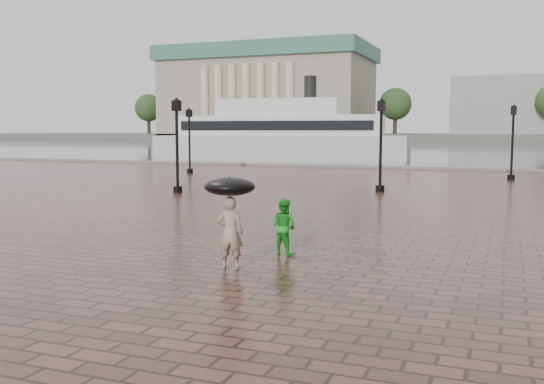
{
  "coord_description": "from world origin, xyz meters",
  "views": [
    {
      "loc": [
        8.81,
        -15.39,
        2.99
      ],
      "look_at": [
        3.14,
        -0.89,
        1.4
      ],
      "focal_mm": 40.0,
      "sensor_mm": 36.0,
      "label": 1
    }
  ],
  "objects_px": {
    "adult_pedestrian": "(230,233)",
    "child_pedestrian": "(284,227)",
    "street_lamps": "(314,142)",
    "ferry_near": "(281,135)"
  },
  "relations": [
    {
      "from": "adult_pedestrian",
      "to": "child_pedestrian",
      "type": "relative_size",
      "value": 1.17
    },
    {
      "from": "child_pedestrian",
      "to": "ferry_near",
      "type": "bearing_deg",
      "value": -52.38
    },
    {
      "from": "adult_pedestrian",
      "to": "ferry_near",
      "type": "height_order",
      "value": "ferry_near"
    },
    {
      "from": "street_lamps",
      "to": "child_pedestrian",
      "type": "height_order",
      "value": "street_lamps"
    },
    {
      "from": "adult_pedestrian",
      "to": "ferry_near",
      "type": "distance_m",
      "value": 48.11
    },
    {
      "from": "child_pedestrian",
      "to": "ferry_near",
      "type": "distance_m",
      "value": 46.58
    },
    {
      "from": "street_lamps",
      "to": "child_pedestrian",
      "type": "xyz_separation_m",
      "value": [
        5.32,
        -19.35,
        -1.65
      ]
    },
    {
      "from": "street_lamps",
      "to": "adult_pedestrian",
      "type": "distance_m",
      "value": 21.77
    },
    {
      "from": "street_lamps",
      "to": "child_pedestrian",
      "type": "relative_size",
      "value": 15.83
    },
    {
      "from": "street_lamps",
      "to": "adult_pedestrian",
      "type": "height_order",
      "value": "street_lamps"
    }
  ]
}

